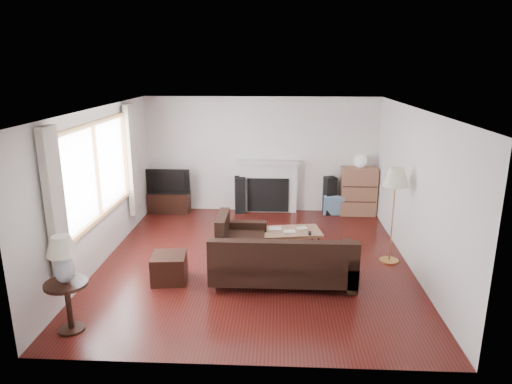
{
  "coord_description": "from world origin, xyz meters",
  "views": [
    {
      "loc": [
        0.36,
        -6.99,
        3.15
      ],
      "look_at": [
        0.0,
        0.3,
        1.1
      ],
      "focal_mm": 32.0,
      "sensor_mm": 36.0,
      "label": 1
    }
  ],
  "objects_px": {
    "tv_stand": "(169,202)",
    "floor_lamp": "(393,216)",
    "bookshelf": "(358,191)",
    "sectional_sofa": "(283,260)",
    "side_table": "(69,307)",
    "coffee_table": "(289,242)"
  },
  "relations": [
    {
      "from": "tv_stand",
      "to": "floor_lamp",
      "type": "distance_m",
      "value": 4.92
    },
    {
      "from": "tv_stand",
      "to": "floor_lamp",
      "type": "height_order",
      "value": "floor_lamp"
    },
    {
      "from": "tv_stand",
      "to": "bookshelf",
      "type": "height_order",
      "value": "bookshelf"
    },
    {
      "from": "bookshelf",
      "to": "sectional_sofa",
      "type": "xyz_separation_m",
      "value": [
        -1.65,
        -3.33,
        -0.15
      ]
    },
    {
      "from": "side_table",
      "to": "sectional_sofa",
      "type": "bearing_deg",
      "value": 27.95
    },
    {
      "from": "bookshelf",
      "to": "side_table",
      "type": "height_order",
      "value": "bookshelf"
    },
    {
      "from": "bookshelf",
      "to": "coffee_table",
      "type": "relative_size",
      "value": 0.98
    },
    {
      "from": "floor_lamp",
      "to": "tv_stand",
      "type": "bearing_deg",
      "value": 150.23
    },
    {
      "from": "floor_lamp",
      "to": "coffee_table",
      "type": "bearing_deg",
      "value": 170.56
    },
    {
      "from": "tv_stand",
      "to": "floor_lamp",
      "type": "relative_size",
      "value": 0.56
    },
    {
      "from": "coffee_table",
      "to": "side_table",
      "type": "relative_size",
      "value": 1.65
    },
    {
      "from": "sectional_sofa",
      "to": "floor_lamp",
      "type": "relative_size",
      "value": 1.44
    },
    {
      "from": "coffee_table",
      "to": "side_table",
      "type": "height_order",
      "value": "side_table"
    },
    {
      "from": "tv_stand",
      "to": "side_table",
      "type": "distance_m",
      "value": 4.68
    },
    {
      "from": "sectional_sofa",
      "to": "coffee_table",
      "type": "bearing_deg",
      "value": 83.82
    },
    {
      "from": "coffee_table",
      "to": "floor_lamp",
      "type": "height_order",
      "value": "floor_lamp"
    },
    {
      "from": "tv_stand",
      "to": "side_table",
      "type": "bearing_deg",
      "value": -91.54
    },
    {
      "from": "bookshelf",
      "to": "sectional_sofa",
      "type": "relative_size",
      "value": 0.45
    },
    {
      "from": "sectional_sofa",
      "to": "floor_lamp",
      "type": "xyz_separation_m",
      "value": [
        1.77,
        0.87,
        0.42
      ]
    },
    {
      "from": "coffee_table",
      "to": "side_table",
      "type": "bearing_deg",
      "value": -146.56
    },
    {
      "from": "side_table",
      "to": "floor_lamp",
      "type": "bearing_deg",
      "value": 27.19
    },
    {
      "from": "bookshelf",
      "to": "coffee_table",
      "type": "bearing_deg",
      "value": -124.87
    }
  ]
}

